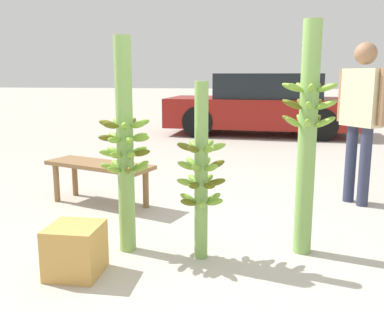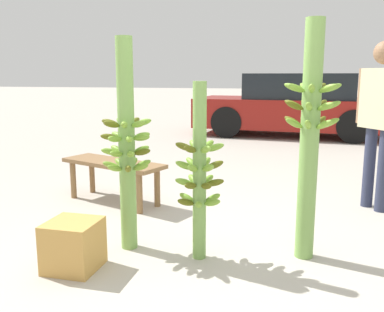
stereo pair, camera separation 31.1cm
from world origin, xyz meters
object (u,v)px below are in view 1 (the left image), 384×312
(banana_stalk_left, at_px, (125,147))
(produce_crate, at_px, (75,250))
(banana_stalk_center, at_px, (201,173))
(banana_stalk_right, at_px, (307,135))
(vendor_person, at_px, (362,109))
(market_bench, at_px, (99,170))
(parked_car, at_px, (263,105))

(banana_stalk_left, bearing_deg, produce_crate, -117.03)
(banana_stalk_center, xyz_separation_m, banana_stalk_right, (0.74, 0.21, 0.25))
(banana_stalk_right, bearing_deg, vendor_person, 63.46)
(market_bench, bearing_deg, banana_stalk_left, -40.09)
(market_bench, relative_size, parked_car, 0.29)
(banana_stalk_right, bearing_deg, produce_crate, -158.76)
(banana_stalk_right, relative_size, produce_crate, 4.99)
(banana_stalk_right, distance_m, vendor_person, 1.52)
(parked_car, bearing_deg, market_bench, 166.87)
(banana_stalk_right, height_order, market_bench, banana_stalk_right)
(vendor_person, bearing_deg, parked_car, -26.88)
(produce_crate, bearing_deg, parked_car, 79.61)
(banana_stalk_center, relative_size, produce_crate, 3.76)
(banana_stalk_center, xyz_separation_m, vendor_person, (1.42, 1.56, 0.34))
(market_bench, bearing_deg, vendor_person, 29.42)
(parked_car, bearing_deg, banana_stalk_left, 174.51)
(banana_stalk_left, relative_size, market_bench, 1.31)
(banana_stalk_right, relative_size, market_bench, 1.39)
(banana_stalk_center, xyz_separation_m, market_bench, (-1.19, 1.14, -0.27))
(parked_car, height_order, produce_crate, parked_car)
(banana_stalk_left, relative_size, banana_stalk_right, 0.94)
(banana_stalk_center, height_order, parked_car, parked_car)
(parked_car, xyz_separation_m, produce_crate, (-1.32, -7.17, -0.48))
(banana_stalk_left, bearing_deg, market_bench, 119.73)
(banana_stalk_left, distance_m, produce_crate, 0.80)
(banana_stalk_right, xyz_separation_m, produce_crate, (-1.53, -0.60, -0.72))
(banana_stalk_right, xyz_separation_m, market_bench, (-1.93, 0.93, -0.52))
(banana_stalk_left, bearing_deg, parked_car, 80.80)
(banana_stalk_right, bearing_deg, market_bench, 154.24)
(parked_car, distance_m, produce_crate, 7.31)
(banana_stalk_center, height_order, vendor_person, vendor_person)
(banana_stalk_right, bearing_deg, parked_car, 91.90)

